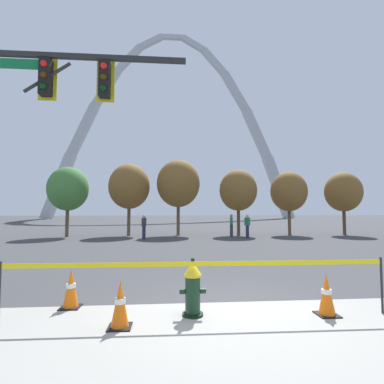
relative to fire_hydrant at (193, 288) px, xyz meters
name	(u,v)px	position (x,y,z in m)	size (l,w,h in m)	color
ground_plane	(224,308)	(0.63, 0.38, -0.47)	(240.00, 240.00, 0.00)	#3D3D3F
fire_hydrant	(193,288)	(0.00, 0.00, 0.00)	(0.46, 0.48, 0.99)	black
caution_tape_barrier	(199,276)	(0.10, -0.14, 0.24)	(6.55, 0.14, 0.99)	#232326
traffic_cone_by_hydrant	(120,305)	(-1.17, -0.44, -0.11)	(0.36, 0.36, 0.73)	black
traffic_cone_mid_sidewalk	(327,295)	(2.33, -0.19, -0.11)	(0.36, 0.36, 0.73)	black
traffic_cone_curb_edge	(71,289)	(-2.24, 0.60, -0.11)	(0.36, 0.36, 0.73)	black
traffic_signal_gantry	(33,117)	(-3.66, 2.02, 3.60)	(5.02, 0.44, 6.00)	#232326
monument_arch	(172,134)	(0.63, 67.03, 20.32)	(60.82, 2.22, 46.51)	#B2B5BC
tree_far_left	(68,189)	(-7.51, 16.54, 2.93)	(2.84, 2.84, 4.97)	brown
tree_left_mid	(129,187)	(-3.28, 17.21, 3.18)	(3.05, 3.05, 5.34)	brown
tree_center_left	(178,184)	(0.38, 17.20, 3.43)	(3.25, 3.25, 5.69)	brown
tree_center_right	(238,190)	(4.92, 16.87, 2.92)	(2.83, 2.83, 4.96)	brown
tree_right_mid	(289,192)	(8.92, 16.95, 2.85)	(2.78, 2.78, 4.86)	brown
tree_far_right	(343,192)	(13.10, 16.58, 2.82)	(2.75, 2.75, 4.81)	brown
pedestrian_walking_left	(247,226)	(4.95, 14.52, 0.35)	(0.36, 0.39, 1.59)	#232847
pedestrian_standing_center	(144,227)	(-1.95, 14.32, 0.35)	(0.30, 0.39, 1.59)	#232847
pedestrian_walking_right	(231,225)	(4.08, 15.51, 0.35)	(0.27, 0.38, 1.59)	#38383D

